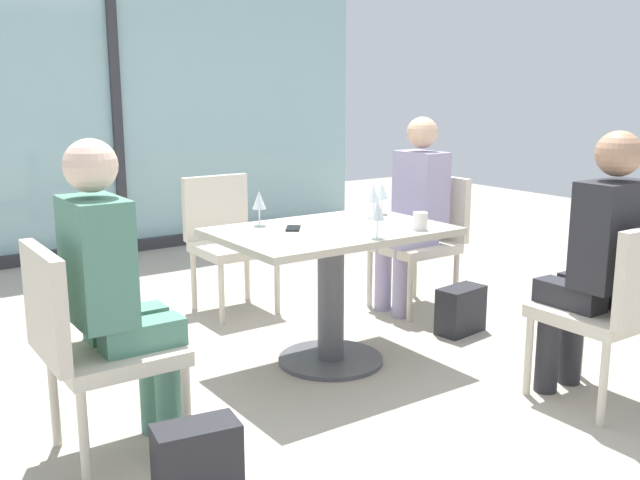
% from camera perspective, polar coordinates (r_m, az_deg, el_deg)
% --- Properties ---
extents(ground_plane, '(12.00, 12.00, 0.00)m').
position_cam_1_polar(ground_plane, '(3.89, 0.85, -9.65)').
color(ground_plane, '#A89E8E').
extents(window_wall_backdrop, '(4.92, 0.10, 2.70)m').
position_cam_1_polar(window_wall_backdrop, '(6.49, -15.97, 9.58)').
color(window_wall_backdrop, '#90B7BC').
rests_on(window_wall_backdrop, ground_plane).
extents(dining_table_main, '(1.17, 0.79, 0.73)m').
position_cam_1_polar(dining_table_main, '(3.73, 0.87, -2.16)').
color(dining_table_main, '#BCB29E').
rests_on(dining_table_main, ground_plane).
extents(chair_far_right, '(0.50, 0.46, 0.87)m').
position_cam_1_polar(chair_far_right, '(4.76, 8.35, 0.50)').
color(chair_far_right, beige).
rests_on(chair_far_right, ground_plane).
extents(chair_side_end, '(0.50, 0.46, 0.87)m').
position_cam_1_polar(chair_side_end, '(2.90, -17.91, -7.57)').
color(chair_side_end, beige).
rests_on(chair_side_end, ground_plane).
extents(chair_front_right, '(0.46, 0.50, 0.87)m').
position_cam_1_polar(chair_front_right, '(3.47, 22.51, -4.67)').
color(chair_front_right, beige).
rests_on(chair_front_right, ground_plane).
extents(chair_near_window, '(0.46, 0.51, 0.87)m').
position_cam_1_polar(chair_near_window, '(4.72, -7.45, 0.42)').
color(chair_near_window, beige).
rests_on(chair_near_window, ground_plane).
extents(person_far_right, '(0.39, 0.34, 1.26)m').
position_cam_1_polar(person_far_right, '(4.65, 7.44, 2.80)').
color(person_far_right, '#9E93B7').
rests_on(person_far_right, ground_plane).
extents(person_side_end, '(0.39, 0.34, 1.26)m').
position_cam_1_polar(person_side_end, '(2.87, -16.09, -3.39)').
color(person_side_end, '#4C7F6B').
rests_on(person_side_end, ground_plane).
extents(person_front_right, '(0.34, 0.39, 1.26)m').
position_cam_1_polar(person_front_right, '(3.48, 21.28, -1.07)').
color(person_front_right, '#28282D').
rests_on(person_front_right, ground_plane).
extents(wine_glass_0, '(0.07, 0.07, 0.18)m').
position_cam_1_polar(wine_glass_0, '(3.97, 4.28, 3.64)').
color(wine_glass_0, silver).
rests_on(wine_glass_0, dining_table_main).
extents(wine_glass_1, '(0.07, 0.07, 0.18)m').
position_cam_1_polar(wine_glass_1, '(4.09, 4.96, 3.88)').
color(wine_glass_1, silver).
rests_on(wine_glass_1, dining_table_main).
extents(wine_glass_2, '(0.07, 0.07, 0.18)m').
position_cam_1_polar(wine_glass_2, '(3.42, 4.60, 2.30)').
color(wine_glass_2, silver).
rests_on(wine_glass_2, dining_table_main).
extents(wine_glass_3, '(0.07, 0.07, 0.18)m').
position_cam_1_polar(wine_glass_3, '(3.74, -4.87, 3.12)').
color(wine_glass_3, silver).
rests_on(wine_glass_3, dining_table_main).
extents(coffee_cup, '(0.08, 0.08, 0.09)m').
position_cam_1_polar(coffee_cup, '(3.67, 7.99, 1.51)').
color(coffee_cup, white).
rests_on(coffee_cup, dining_table_main).
extents(cell_phone_on_table, '(0.14, 0.16, 0.01)m').
position_cam_1_polar(cell_phone_on_table, '(3.66, -2.15, 0.94)').
color(cell_phone_on_table, black).
rests_on(cell_phone_on_table, dining_table_main).
extents(handbag_0, '(0.32, 0.20, 0.28)m').
position_cam_1_polar(handbag_0, '(4.37, 11.15, -5.50)').
color(handbag_0, '#232328').
rests_on(handbag_0, ground_plane).
extents(handbag_1, '(0.32, 0.20, 0.28)m').
position_cam_1_polar(handbag_1, '(2.70, -9.76, -16.98)').
color(handbag_1, '#232328').
rests_on(handbag_1, ground_plane).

